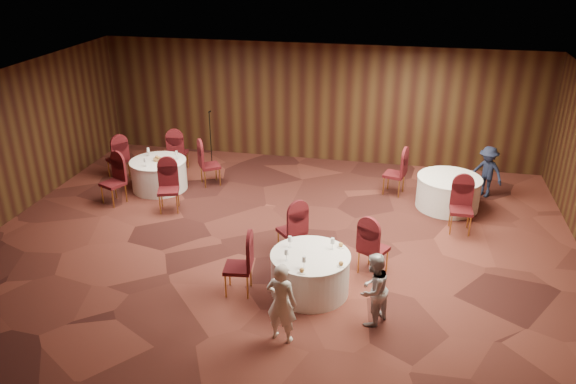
% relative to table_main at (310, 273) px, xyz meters
% --- Properties ---
extents(ground, '(12.00, 12.00, 0.00)m').
position_rel_table_main_xyz_m(ground, '(-0.95, 1.49, -0.38)').
color(ground, black).
rests_on(ground, ground).
extents(room_shell, '(12.00, 12.00, 12.00)m').
position_rel_table_main_xyz_m(room_shell, '(-0.95, 1.49, 1.59)').
color(room_shell, silver).
rests_on(room_shell, ground).
extents(table_main, '(1.38, 1.38, 0.74)m').
position_rel_table_main_xyz_m(table_main, '(0.00, 0.00, 0.00)').
color(table_main, white).
rests_on(table_main, ground).
extents(table_left, '(1.36, 1.36, 0.74)m').
position_rel_table_main_xyz_m(table_left, '(-4.41, 3.63, 0.00)').
color(table_left, white).
rests_on(table_left, ground).
extents(table_right, '(1.44, 1.44, 0.74)m').
position_rel_table_main_xyz_m(table_right, '(2.51, 4.02, 0.00)').
color(table_right, white).
rests_on(table_right, ground).
extents(chairs_main, '(2.89, 2.17, 1.00)m').
position_rel_table_main_xyz_m(chairs_main, '(-0.26, 0.61, 0.12)').
color(chairs_main, '#390B0E').
rests_on(chairs_main, ground).
extents(chairs_left, '(3.19, 2.96, 1.00)m').
position_rel_table_main_xyz_m(chairs_left, '(-4.44, 3.65, 0.12)').
color(chairs_left, '#390B0E').
rests_on(chairs_left, ground).
extents(chairs_right, '(2.02, 2.27, 1.00)m').
position_rel_table_main_xyz_m(chairs_right, '(1.99, 3.70, 0.12)').
color(chairs_right, '#390B0E').
rests_on(chairs_right, ground).
extents(tabletop_main, '(1.06, 1.11, 0.22)m').
position_rel_table_main_xyz_m(tabletop_main, '(0.10, -0.10, 0.46)').
color(tabletop_main, silver).
rests_on(tabletop_main, table_main).
extents(tabletop_left, '(0.85, 0.74, 0.22)m').
position_rel_table_main_xyz_m(tabletop_left, '(-4.42, 3.63, 0.45)').
color(tabletop_left, silver).
rests_on(tabletop_left, table_left).
extents(tabletop_right, '(0.08, 0.08, 0.22)m').
position_rel_table_main_xyz_m(tabletop_right, '(2.72, 3.76, 0.52)').
color(tabletop_right, silver).
rests_on(tabletop_right, table_right).
extents(mic_stand, '(0.24, 0.24, 1.52)m').
position_rel_table_main_xyz_m(mic_stand, '(-3.67, 5.40, 0.06)').
color(mic_stand, black).
rests_on(mic_stand, ground).
extents(woman_a, '(0.54, 0.41, 1.34)m').
position_rel_table_main_xyz_m(woman_a, '(-0.20, -1.36, 0.30)').
color(woman_a, silver).
rests_on(woman_a, ground).
extents(woman_b, '(0.71, 0.76, 1.25)m').
position_rel_table_main_xyz_m(woman_b, '(1.12, -0.65, 0.25)').
color(woman_b, '#B5B4B9').
rests_on(woman_b, ground).
extents(man_c, '(0.93, 0.84, 1.25)m').
position_rel_table_main_xyz_m(man_c, '(3.42, 4.85, 0.25)').
color(man_c, '#151B31').
rests_on(man_c, ground).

